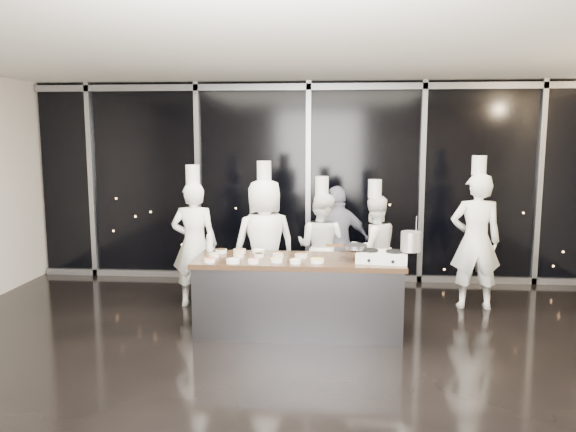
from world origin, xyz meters
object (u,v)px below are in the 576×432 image
object	(u,v)px
demo_counter	(298,295)
chef_side	(476,240)
chef_center	(321,246)
stock_pot	(411,241)
chef_left	(264,243)
stove	(382,256)
chef_far_left	(194,243)
frying_pan	(354,247)
chef_right	(374,248)
guest	(338,243)

from	to	relation	value
demo_counter	chef_side	xyz separation A→B (m)	(2.33, 1.14, 0.49)
chef_center	stock_pot	bearing A→B (deg)	147.40
chef_left	demo_counter	bearing A→B (deg)	95.20
stove	stock_pot	distance (m)	0.37
chef_far_left	chef_side	world-z (taller)	chef_side
frying_pan	chef_right	bearing A→B (deg)	85.60
frying_pan	chef_right	xyz separation A→B (m)	(0.33, 1.41, -0.30)
chef_left	stove	bearing A→B (deg)	120.98
stove	chef_far_left	size ratio (longest dim) A/B	0.32
chef_far_left	chef_left	world-z (taller)	chef_left
frying_pan	chef_center	xyz separation A→B (m)	(-0.41, 1.38, -0.28)
demo_counter	chef_center	bearing A→B (deg)	79.56
frying_pan	chef_left	bearing A→B (deg)	149.68
stove	chef_right	size ratio (longest dim) A/B	0.36
frying_pan	chef_side	xyz separation A→B (m)	(1.68, 1.20, -0.12)
stove	chef_far_left	bearing A→B (deg)	165.48
demo_counter	guest	distance (m)	1.51
stove	chef_center	xyz separation A→B (m)	(-0.73, 1.44, -0.18)
frying_pan	chef_center	world-z (taller)	chef_center
stove	chef_right	bearing A→B (deg)	98.22
stove	frying_pan	bearing A→B (deg)	177.94
chef_center	guest	xyz separation A→B (m)	(0.23, 0.07, 0.03)
frying_pan	chef_left	distance (m)	1.51
stock_pot	chef_side	xyz separation A→B (m)	(1.04, 1.30, -0.21)
chef_left	chef_right	xyz separation A→B (m)	(1.50, 0.47, -0.13)
stock_pot	chef_center	distance (m)	1.84
chef_left	chef_center	world-z (taller)	chef_left
stock_pot	chef_far_left	size ratio (longest dim) A/B	0.12
chef_side	demo_counter	bearing A→B (deg)	26.80
chef_left	chef_right	world-z (taller)	chef_left
frying_pan	chef_center	bearing A→B (deg)	115.22
chef_far_left	demo_counter	bearing A→B (deg)	145.84
demo_counter	chef_left	distance (m)	1.12
demo_counter	frying_pan	xyz separation A→B (m)	(0.65, -0.06, 0.61)
stock_pot	chef_side	bearing A→B (deg)	51.19
chef_center	chef_right	xyz separation A→B (m)	(0.74, 0.04, -0.02)
stock_pot	frying_pan	bearing A→B (deg)	170.89
stock_pot	chef_right	xyz separation A→B (m)	(-0.30, 1.52, -0.39)
chef_far_left	chef_side	bearing A→B (deg)	-179.02
stove	chef_left	size ratio (longest dim) A/B	0.31
guest	demo_counter	bearing A→B (deg)	51.32
chef_left	chef_far_left	bearing A→B (deg)	-27.82
stock_pot	chef_left	distance (m)	2.10
frying_pan	chef_left	size ratio (longest dim) A/B	0.25
demo_counter	guest	world-z (taller)	guest
guest	chef_far_left	bearing A→B (deg)	-6.85
chef_far_left	chef_center	distance (m)	1.78
chef_left	chef_side	xyz separation A→B (m)	(2.84, 0.25, 0.04)
demo_counter	chef_center	xyz separation A→B (m)	(0.24, 1.32, 0.33)
guest	chef_side	size ratio (longest dim) A/B	0.79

